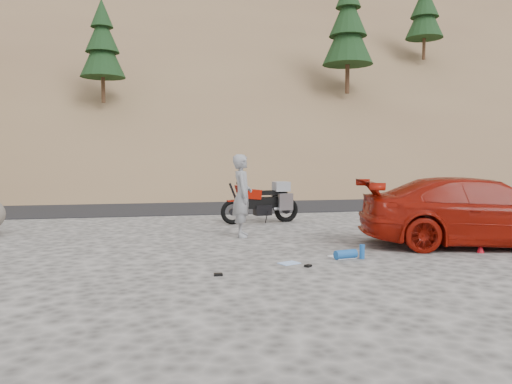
% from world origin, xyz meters
% --- Properties ---
extents(ground, '(140.00, 140.00, 0.00)m').
position_xyz_m(ground, '(0.00, 0.00, 0.00)').
color(ground, '#464340').
rests_on(ground, ground).
extents(road, '(120.00, 7.00, 0.05)m').
position_xyz_m(road, '(0.00, 9.00, 0.00)').
color(road, black).
rests_on(road, ground).
extents(hillside, '(120.00, 73.00, 46.72)m').
position_xyz_m(hillside, '(-0.05, 40.88, 11.08)').
color(hillside, brown).
rests_on(hillside, ground).
extents(motorcycle, '(2.19, 0.83, 1.31)m').
position_xyz_m(motorcycle, '(1.05, 3.44, 0.56)').
color(motorcycle, black).
rests_on(motorcycle, ground).
extents(man, '(0.53, 0.72, 1.82)m').
position_xyz_m(man, '(0.09, 1.29, 0.00)').
color(man, gray).
rests_on(man, ground).
extents(red_car, '(5.00, 2.98, 1.36)m').
position_xyz_m(red_car, '(4.50, -0.78, 0.00)').
color(red_car, maroon).
rests_on(red_car, ground).
extents(gear_white_cloth, '(0.47, 0.43, 0.01)m').
position_xyz_m(gear_white_cloth, '(1.42, -1.32, 0.01)').
color(gear_white_cloth, white).
rests_on(gear_white_cloth, ground).
extents(gear_blue_mat, '(0.43, 0.24, 0.16)m').
position_xyz_m(gear_blue_mat, '(1.42, -1.46, 0.08)').
color(gear_blue_mat, '#1A519D').
rests_on(gear_blue_mat, ground).
extents(gear_bottle, '(0.11, 0.11, 0.25)m').
position_xyz_m(gear_bottle, '(1.71, -1.50, 0.12)').
color(gear_bottle, '#1A519D').
rests_on(gear_bottle, ground).
extents(gear_funnel, '(0.16, 0.16, 0.18)m').
position_xyz_m(gear_funnel, '(4.07, -1.44, 0.09)').
color(gear_funnel, '#B30B18').
rests_on(gear_funnel, ground).
extents(gear_glove_a, '(0.13, 0.09, 0.04)m').
position_xyz_m(gear_glove_a, '(-0.90, -2.25, 0.02)').
color(gear_glove_a, black).
rests_on(gear_glove_a, ground).
extents(gear_glove_b, '(0.14, 0.13, 0.04)m').
position_xyz_m(gear_glove_b, '(0.59, -1.94, 0.02)').
color(gear_glove_b, black).
rests_on(gear_glove_b, ground).
extents(gear_blue_cloth, '(0.39, 0.35, 0.01)m').
position_xyz_m(gear_blue_cloth, '(0.36, -1.64, 0.01)').
color(gear_blue_cloth, '#99B9EC').
rests_on(gear_blue_cloth, ground).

